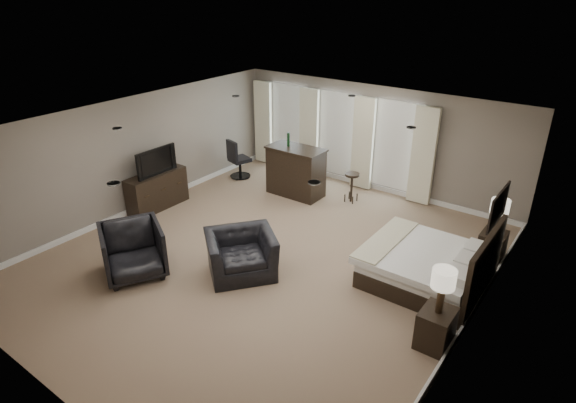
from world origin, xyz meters
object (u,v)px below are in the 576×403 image
Objects in this scene: tv at (155,170)px; bar_stool_right at (352,188)px; nightstand_near at (436,328)px; lamp_near at (442,291)px; armchair_far at (133,249)px; armchair_near at (241,248)px; bar_counter at (296,171)px; desk_chair at (240,158)px; bar_stool_left at (294,167)px; lamp_far at (498,217)px; dresser at (157,190)px; nightstand_far at (492,246)px; bed at (419,249)px.

tv is 4.59m from bar_stool_right.
lamp_near reaches higher than nightstand_near.
tv is (-6.92, 0.70, -0.03)m from lamp_near.
armchair_far is at bearing -138.30° from tv.
armchair_far is at bearing 166.13° from armchair_near.
bar_counter is 1.86m from desk_chair.
bar_stool_left is at bearing 128.59° from bar_counter.
bar_counter is at bearing 176.39° from lamp_far.
lamp_near is 6.97m from dresser.
nightstand_far is 6.63m from desk_chair.
lamp_far is 3.57m from bar_stool_right.
armchair_near is at bearing -23.19° from armchair_far.
lamp_far reaches higher than nightstand_far.
bar_counter is (0.29, 4.60, 0.08)m from armchair_far.
bed is 1.39× the size of bar_counter.
armchair_near is 0.86× the size of bar_counter.
bar_counter is (-4.76, 0.30, -0.31)m from lamp_far.
desk_chair is (-6.62, 3.24, -0.42)m from lamp_near.
bar_stool_left is 0.63× the size of desk_chair.
lamp_far is at bearing -3.61° from bar_counter.
bar_stool_left reaches higher than nightstand_near.
bar_counter is (-4.76, 0.30, 0.32)m from nightstand_far.
armchair_far is (1.87, -2.10, 0.10)m from dresser.
bar_stool_left is (-1.85, 4.21, -0.19)m from armchair_near.
armchair_far is at bearing -164.52° from lamp_near.
lamp_far reaches higher than desk_chair.
dresser is (-6.92, 0.70, -0.52)m from lamp_near.
bar_stool_right is at bearing 11.52° from armchair_far.
nightstand_near is at bearing -45.33° from armchair_far.
bar_stool_left is 0.93× the size of bar_stool_right.
bed is 4.25m from bar_counter.
lamp_far is 6.64m from desk_chair.
lamp_near is 5.26m from armchair_far.
bar_stool_right is (1.32, 0.44, -0.25)m from bar_counter.
bar_stool_left is (-5.38, 1.08, -0.59)m from lamp_far.
lamp_far reaches higher than dresser.
lamp_far is 7.28m from dresser.
desk_chair is (-1.23, -0.74, 0.19)m from bar_stool_left.
tv is 1.01× the size of desk_chair.
armchair_far is 1.47× the size of bar_stool_right.
dresser reaches higher than bar_stool_left.
bar_counter is at bearing 49.21° from dresser.
nightstand_far is at bearing -72.35° from tv.
bar_stool_right is (-3.45, 3.64, -0.59)m from lamp_near.
dresser is (-6.92, -2.20, 0.13)m from nightstand_far.
armchair_far is 5.29m from bar_stool_right.
bed is at bearing -26.41° from armchair_far.
bed reaches higher than armchair_far.
dresser is at bearing -139.74° from bar_stool_right.
bed is 2.70× the size of bar_stool_right.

